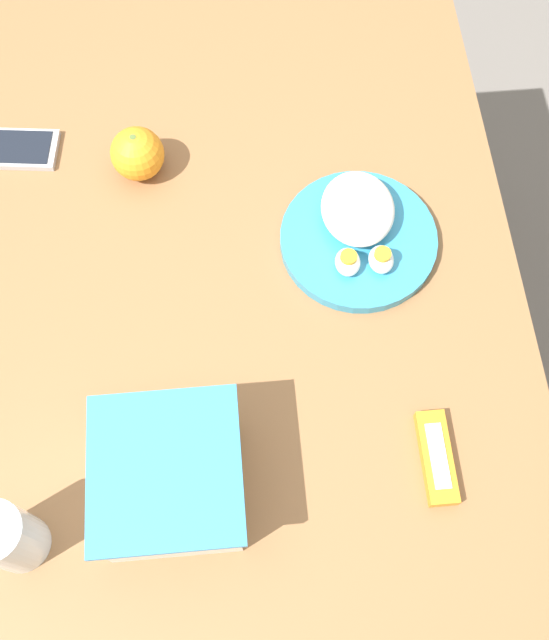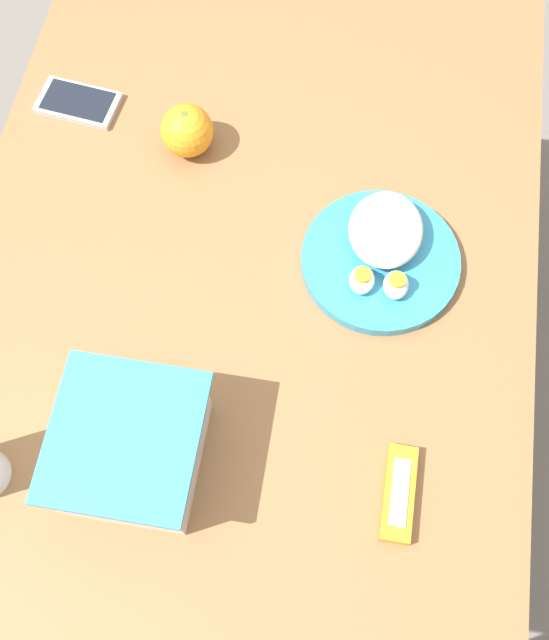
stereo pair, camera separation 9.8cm
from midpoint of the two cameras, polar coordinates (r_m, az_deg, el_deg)
ground_plane at (r=1.74m, az=0.33°, el=-6.83°), size 10.00×10.00×0.00m
table at (r=1.13m, az=0.50°, el=2.78°), size 1.24×0.81×0.73m
food_container at (r=0.91m, az=-7.80°, el=-10.06°), size 0.18×0.17×0.11m
orange_fruit at (r=1.13m, az=-4.17°, el=13.94°), size 0.08×0.08×0.08m
rice_plate at (r=1.05m, az=10.86°, el=4.97°), size 0.22×0.22×0.07m
candy_bar at (r=0.96m, az=12.42°, el=-13.13°), size 0.12×0.04×0.02m
cell_phone at (r=1.23m, az=-12.48°, el=15.64°), size 0.08×0.13×0.01m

